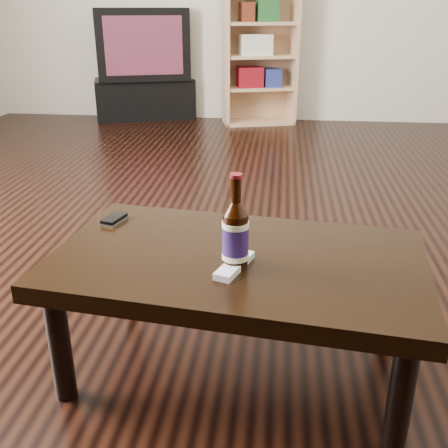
# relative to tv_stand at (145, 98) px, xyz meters

# --- Properties ---
(floor) EXTENTS (5.00, 6.00, 0.01)m
(floor) POSITION_rel_tv_stand_xyz_m (1.05, -2.96, -0.19)
(floor) COLOR black
(floor) RESTS_ON ground
(tv_stand) EXTENTS (1.03, 0.73, 0.37)m
(tv_stand) POSITION_rel_tv_stand_xyz_m (0.00, 0.00, 0.00)
(tv_stand) COLOR black
(tv_stand) RESTS_ON floor
(tv) EXTENTS (0.96, 0.76, 0.63)m
(tv) POSITION_rel_tv_stand_xyz_m (0.00, -0.00, 0.50)
(tv) COLOR black
(tv) RESTS_ON tv_stand
(bookshelf) EXTENTS (0.70, 0.45, 1.20)m
(bookshelf) POSITION_rel_tv_stand_xyz_m (1.10, -0.14, 0.44)
(bookshelf) COLOR tan
(bookshelf) RESTS_ON floor
(coffee_table) EXTENTS (1.10, 0.72, 0.39)m
(coffee_table) POSITION_rel_tv_stand_xyz_m (1.23, -3.76, 0.15)
(coffee_table) COLOR black
(coffee_table) RESTS_ON floor
(beer_bottle) EXTENTS (0.09, 0.09, 0.26)m
(beer_bottle) POSITION_rel_tv_stand_xyz_m (1.23, -3.83, 0.29)
(beer_bottle) COLOR black
(beer_bottle) RESTS_ON coffee_table
(phone) EXTENTS (0.07, 0.10, 0.02)m
(phone) POSITION_rel_tv_stand_xyz_m (0.82, -3.56, 0.21)
(phone) COLOR #A3A3A5
(phone) RESTS_ON coffee_table
(remote) EXTENTS (0.10, 0.17, 0.02)m
(remote) POSITION_rel_tv_stand_xyz_m (1.23, -3.84, 0.21)
(remote) COLOR silver
(remote) RESTS_ON coffee_table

